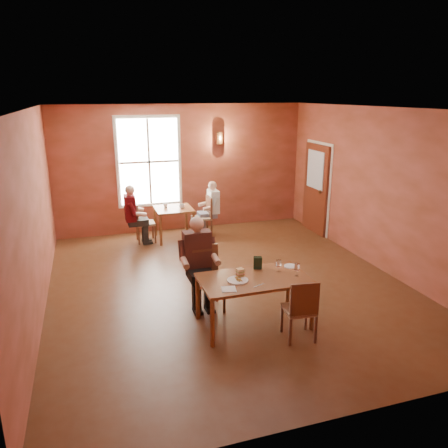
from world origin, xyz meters
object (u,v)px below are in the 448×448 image
object	(u,v)px
diner_main	(208,268)
chair_diner_main	(208,279)
second_table	(174,224)
chair_diner_white	(201,217)
diner_maroon	(144,214)
chair_empty	(299,308)
main_table	(254,301)
diner_white	(203,211)
chair_diner_maroon	(145,222)

from	to	relation	value
diner_main	chair_diner_main	bearing A→B (deg)	-90.00
second_table	chair_diner_white	world-z (taller)	chair_diner_white
diner_maroon	chair_diner_main	bearing A→B (deg)	8.16
chair_diner_main	diner_main	world-z (taller)	diner_main
chair_empty	diner_maroon	bearing A→B (deg)	114.04
chair_diner_white	diner_maroon	distance (m)	1.34
main_table	second_table	bearing A→B (deg)	94.47
chair_diner_main	diner_maroon	xyz separation A→B (m)	(-0.51, 3.53, 0.15)
chair_diner_main	diner_white	world-z (taller)	diner_white
diner_main	diner_maroon	distance (m)	3.60
diner_white	main_table	bearing A→B (deg)	175.17
chair_diner_main	chair_empty	distance (m)	1.52
main_table	diner_white	xyz separation A→B (m)	(0.35, 4.18, 0.25)
chair_diner_maroon	diner_maroon	bearing A→B (deg)	-90.00
chair_empty	chair_diner_white	bearing A→B (deg)	98.40
main_table	chair_diner_main	distance (m)	0.83
main_table	chair_diner_main	world-z (taller)	chair_diner_main
chair_diner_main	diner_main	xyz separation A→B (m)	(0.00, -0.03, 0.20)
main_table	chair_empty	distance (m)	0.70
diner_main	chair_diner_maroon	xyz separation A→B (m)	(-0.48, 3.56, -0.24)
chair_diner_main	chair_diner_maroon	xyz separation A→B (m)	(-0.48, 3.53, -0.04)
chair_diner_main	second_table	distance (m)	3.54
diner_white	diner_maroon	distance (m)	1.36
chair_diner_maroon	chair_diner_main	bearing A→B (deg)	7.69
chair_diner_main	diner_maroon	size ratio (longest dim) A/B	0.77
main_table	diner_maroon	size ratio (longest dim) A/B	1.20
main_table	diner_maroon	xyz separation A→B (m)	(-1.01, 4.18, 0.28)
diner_maroon	diner_main	bearing A→B (deg)	8.10
second_table	chair_empty	bearing A→B (deg)	-80.65
chair_diner_white	diner_white	distance (m)	0.15
main_table	chair_diner_maroon	size ratio (longest dim) A/B	1.71
second_table	chair_diner_main	bearing A→B (deg)	-92.81
chair_empty	chair_diner_maroon	world-z (taller)	chair_diner_maroon
chair_diner_main	chair_empty	bearing A→B (deg)	128.80
chair_diner_maroon	diner_maroon	world-z (taller)	diner_maroon
chair_diner_white	diner_maroon	size ratio (longest dim) A/B	0.73
chair_diner_maroon	main_table	bearing A→B (deg)	13.15
diner_main	main_table	bearing A→B (deg)	128.88
main_table	chair_diner_main	xyz separation A→B (m)	(-0.50, 0.65, 0.13)
diner_white	chair_empty	bearing A→B (deg)	-178.84
diner_maroon	diner_white	bearing A→B (deg)	90.00
chair_empty	diner_white	size ratio (longest dim) A/B	0.72
chair_diner_main	diner_maroon	distance (m)	3.57
second_table	main_table	bearing A→B (deg)	-85.53
chair_empty	diner_main	bearing A→B (deg)	136.39
chair_diner_white	chair_empty	bearing A→B (deg)	-178.47
diner_maroon	main_table	bearing A→B (deg)	13.54
diner_maroon	chair_diner_maroon	bearing A→B (deg)	90.00
chair_diner_white	diner_white	xyz separation A→B (m)	(0.03, 0.00, 0.15)
main_table	chair_diner_maroon	xyz separation A→B (m)	(-0.98, 4.18, 0.09)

